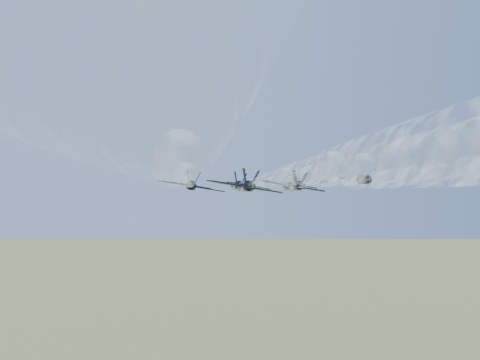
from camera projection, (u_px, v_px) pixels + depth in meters
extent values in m
cylinder|color=black|center=(237.00, 185.00, 103.97)|extent=(3.17, 11.84, 1.73)
cone|color=black|center=(234.00, 185.00, 110.95)|extent=(2.00, 2.49, 1.73)
ellipsoid|color=black|center=(236.00, 183.00, 106.97)|extent=(1.23, 2.22, 0.86)
cube|color=gray|center=(236.00, 188.00, 103.96)|extent=(2.66, 10.60, 0.61)
cube|color=black|center=(221.00, 183.00, 103.02)|extent=(5.52, 3.74, 1.01)
cube|color=#FBF50D|center=(221.00, 183.00, 104.52)|extent=(4.90, 1.24, 1.02)
cube|color=black|center=(252.00, 188.00, 103.51)|extent=(5.80, 4.71, 1.01)
cube|color=#FBF50D|center=(251.00, 188.00, 105.01)|extent=(4.60, 2.37, 1.02)
cube|color=black|center=(229.00, 184.00, 98.25)|extent=(2.57, 1.95, 0.50)
cube|color=black|center=(249.00, 187.00, 98.55)|extent=(2.68, 2.35, 0.50)
cube|color=black|center=(236.00, 178.00, 98.98)|extent=(0.71, 1.99, 2.29)
cube|color=black|center=(244.00, 180.00, 99.10)|extent=(1.42, 2.08, 2.10)
cylinder|color=black|center=(237.00, 186.00, 97.75)|extent=(1.24, 1.19, 1.12)
cylinder|color=black|center=(241.00, 186.00, 97.81)|extent=(1.24, 1.19, 1.12)
cylinder|color=black|center=(192.00, 186.00, 91.24)|extent=(3.17, 11.84, 1.73)
cone|color=black|center=(192.00, 186.00, 98.22)|extent=(2.00, 2.49, 1.73)
ellipsoid|color=black|center=(192.00, 183.00, 94.24)|extent=(1.23, 2.22, 0.86)
cube|color=gray|center=(191.00, 189.00, 91.23)|extent=(2.66, 10.60, 0.61)
cube|color=black|center=(174.00, 183.00, 90.29)|extent=(5.52, 3.74, 1.01)
cube|color=#FBF50D|center=(174.00, 183.00, 91.79)|extent=(4.90, 1.24, 1.02)
cube|color=black|center=(209.00, 189.00, 90.78)|extent=(5.80, 4.71, 1.01)
cube|color=#FBF50D|center=(209.00, 189.00, 92.28)|extent=(4.60, 2.37, 1.02)
cube|color=black|center=(180.00, 184.00, 85.52)|extent=(2.57, 1.95, 0.50)
cube|color=black|center=(203.00, 188.00, 85.82)|extent=(2.68, 2.35, 0.50)
cube|color=black|center=(188.00, 178.00, 86.24)|extent=(0.71, 1.99, 2.29)
cube|color=black|center=(197.00, 179.00, 86.37)|extent=(1.42, 2.08, 2.10)
cylinder|color=black|center=(189.00, 186.00, 85.02)|extent=(1.24, 1.19, 1.12)
cylinder|color=black|center=(194.00, 187.00, 85.08)|extent=(1.24, 1.19, 1.12)
cylinder|color=black|center=(293.00, 186.00, 92.63)|extent=(3.17, 11.84, 1.73)
cone|color=black|center=(286.00, 185.00, 99.61)|extent=(2.00, 2.49, 1.73)
ellipsoid|color=black|center=(290.00, 183.00, 95.63)|extent=(1.23, 2.22, 0.86)
cube|color=gray|center=(292.00, 189.00, 92.62)|extent=(2.66, 10.60, 0.61)
cube|color=black|center=(276.00, 183.00, 91.68)|extent=(5.52, 3.74, 1.01)
cube|color=#FBF50D|center=(275.00, 183.00, 93.18)|extent=(4.90, 1.24, 1.02)
cube|color=black|center=(310.00, 189.00, 92.16)|extent=(5.80, 4.71, 1.01)
cube|color=#FBF50D|center=(308.00, 189.00, 93.66)|extent=(4.60, 2.37, 1.02)
cube|color=black|center=(288.00, 184.00, 86.90)|extent=(2.57, 1.95, 0.50)
cube|color=black|center=(310.00, 188.00, 87.20)|extent=(2.68, 2.35, 0.50)
cube|color=black|center=(295.00, 178.00, 87.63)|extent=(0.71, 1.99, 2.29)
cube|color=black|center=(304.00, 179.00, 87.75)|extent=(1.42, 2.08, 2.10)
cylinder|color=black|center=(297.00, 186.00, 86.40)|extent=(1.24, 1.19, 1.12)
cylinder|color=black|center=(302.00, 187.00, 86.47)|extent=(1.24, 1.19, 1.12)
cylinder|color=black|center=(245.00, 186.00, 80.30)|extent=(3.17, 11.84, 1.73)
cone|color=black|center=(241.00, 186.00, 87.28)|extent=(2.00, 2.49, 1.73)
ellipsoid|color=black|center=(244.00, 183.00, 83.30)|extent=(1.23, 2.22, 0.86)
cube|color=gray|center=(244.00, 190.00, 80.29)|extent=(2.66, 10.60, 0.61)
cube|color=black|center=(226.00, 183.00, 79.35)|extent=(5.52, 3.74, 1.01)
cube|color=#FBF50D|center=(225.00, 183.00, 80.85)|extent=(4.90, 1.24, 1.02)
cube|color=black|center=(265.00, 190.00, 79.84)|extent=(5.80, 4.71, 1.01)
cube|color=#FBF50D|center=(264.00, 189.00, 81.34)|extent=(4.60, 2.37, 1.02)
cube|color=black|center=(236.00, 184.00, 74.58)|extent=(2.57, 1.95, 0.50)
cube|color=black|center=(262.00, 189.00, 74.88)|extent=(2.68, 2.35, 0.50)
cube|color=black|center=(244.00, 177.00, 75.31)|extent=(0.71, 1.99, 2.29)
cube|color=black|center=(255.00, 179.00, 75.43)|extent=(1.42, 2.08, 2.10)
cylinder|color=black|center=(246.00, 187.00, 74.08)|extent=(1.24, 1.19, 1.12)
cylinder|color=black|center=(252.00, 188.00, 74.14)|extent=(1.24, 1.19, 1.12)
cylinder|color=white|center=(243.00, 186.00, 89.31)|extent=(3.07, 17.48, 0.92)
cylinder|color=white|center=(254.00, 187.00, 72.86)|extent=(3.42, 17.52, 1.26)
cylinder|color=white|center=(271.00, 188.00, 56.41)|extent=(3.82, 17.57, 1.67)
cylinder|color=white|center=(302.00, 190.00, 39.96)|extent=(4.29, 17.63, 2.14)
cylinder|color=white|center=(377.00, 195.00, 23.51)|extent=(4.79, 17.69, 2.65)
cylinder|color=white|center=(191.00, 186.00, 76.58)|extent=(3.07, 17.48, 0.92)
cylinder|color=white|center=(190.00, 187.00, 60.13)|extent=(3.42, 17.52, 1.26)
cylinder|color=white|center=(187.00, 189.00, 43.68)|extent=(3.82, 17.57, 1.67)
cylinder|color=white|center=(182.00, 193.00, 27.23)|extent=(4.29, 17.63, 2.14)
cylinder|color=white|center=(162.00, 210.00, 10.78)|extent=(4.79, 17.69, 2.65)
cylinder|color=white|center=(311.00, 186.00, 77.97)|extent=(3.07, 17.48, 0.92)
cylinder|color=white|center=(342.00, 187.00, 61.52)|extent=(3.42, 17.52, 1.26)
cylinder|color=white|center=(395.00, 189.00, 45.06)|extent=(3.82, 17.57, 1.67)
cylinder|color=white|center=(256.00, 187.00, 65.64)|extent=(3.07, 17.48, 0.92)
cylinder|color=white|center=(276.00, 189.00, 49.19)|extent=(3.42, 17.52, 1.26)
cylinder|color=white|center=(317.00, 192.00, 32.74)|extent=(3.82, 17.57, 1.67)
cylinder|color=white|center=(440.00, 201.00, 16.29)|extent=(4.29, 17.63, 2.14)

